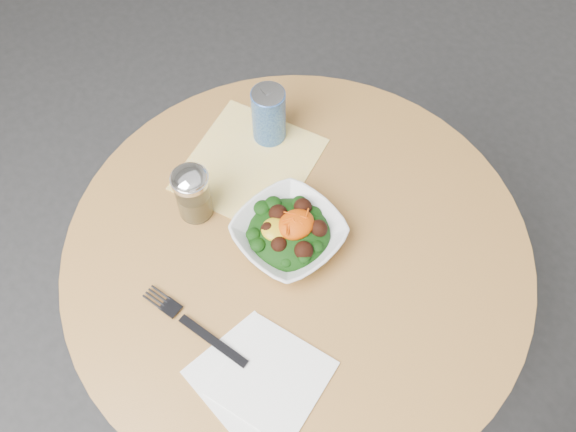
# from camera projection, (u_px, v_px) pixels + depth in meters

# --- Properties ---
(ground) EXTENTS (6.00, 6.00, 0.00)m
(ground) POSITION_uv_depth(u_px,v_px,m) (294.00, 370.00, 1.87)
(ground) COLOR #313134
(ground) RESTS_ON ground
(table) EXTENTS (0.90, 0.90, 0.75)m
(table) POSITION_uv_depth(u_px,v_px,m) (296.00, 293.00, 1.39)
(table) COLOR black
(table) RESTS_ON ground
(cloth_napkin) EXTENTS (0.34, 0.33, 0.00)m
(cloth_napkin) POSITION_uv_depth(u_px,v_px,m) (250.00, 164.00, 1.33)
(cloth_napkin) COLOR yellow
(cloth_napkin) RESTS_ON table
(paper_napkins) EXTENTS (0.23, 0.23, 0.00)m
(paper_napkins) POSITION_uv_depth(u_px,v_px,m) (261.00, 377.00, 1.10)
(paper_napkins) COLOR white
(paper_napkins) RESTS_ON table
(salad_bowl) EXTENTS (0.21, 0.21, 0.07)m
(salad_bowl) POSITION_uv_depth(u_px,v_px,m) (289.00, 233.00, 1.21)
(salad_bowl) COLOR white
(salad_bowl) RESTS_ON table
(fork) EXTENTS (0.08, 0.23, 0.00)m
(fork) POSITION_uv_depth(u_px,v_px,m) (192.00, 324.00, 1.14)
(fork) COLOR black
(fork) RESTS_ON table
(spice_shaker) EXTENTS (0.07, 0.07, 0.13)m
(spice_shaker) POSITION_uv_depth(u_px,v_px,m) (193.00, 193.00, 1.22)
(spice_shaker) COLOR silver
(spice_shaker) RESTS_ON table
(beverage_can) EXTENTS (0.07, 0.07, 0.14)m
(beverage_can) POSITION_uv_depth(u_px,v_px,m) (269.00, 115.00, 1.31)
(beverage_can) COLOR navy
(beverage_can) RESTS_ON table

